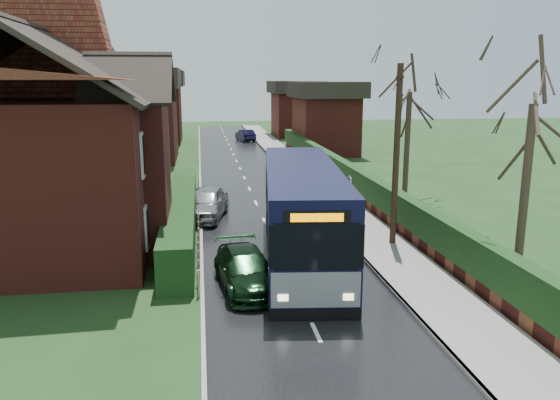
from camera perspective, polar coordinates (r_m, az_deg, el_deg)
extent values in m
plane|color=#27461E|center=(20.79, 0.32, -6.45)|extent=(140.00, 140.00, 0.00)
cube|color=black|center=(30.34, -2.53, -0.32)|extent=(6.00, 100.00, 0.02)
cube|color=slate|center=(31.03, 5.30, 0.04)|extent=(2.50, 100.00, 0.14)
cube|color=gray|center=(30.77, 3.13, -0.03)|extent=(0.12, 100.00, 0.14)
cube|color=gray|center=(30.19, -8.30, -0.44)|extent=(0.12, 100.00, 0.10)
cube|color=black|center=(25.16, -10.24, -1.37)|extent=(1.20, 16.00, 1.60)
cube|color=maroon|center=(31.38, 8.06, 0.54)|extent=(0.30, 50.00, 0.60)
cube|color=black|center=(31.21, 8.11, 2.15)|extent=(0.60, 50.00, 1.20)
cube|color=maroon|center=(25.44, -22.00, 3.12)|extent=(8.00, 14.00, 6.00)
cube|color=maroon|center=(21.90, -14.87, 2.22)|extent=(2.50, 4.00, 6.00)
cube|color=brown|center=(28.97, -19.16, 16.71)|extent=(0.90, 1.40, 2.20)
cube|color=silver|center=(20.20, -13.71, -2.64)|extent=(0.08, 1.20, 1.60)
cube|color=black|center=(20.20, -13.63, -2.64)|extent=(0.03, 0.95, 1.35)
cube|color=silver|center=(19.70, -14.10, 4.68)|extent=(0.08, 1.20, 1.60)
cube|color=black|center=(19.69, -14.02, 4.68)|extent=(0.03, 0.95, 1.35)
cube|color=silver|center=(24.07, -12.87, -0.17)|extent=(0.08, 1.20, 1.60)
cube|color=black|center=(24.07, -12.80, -0.16)|extent=(0.03, 0.95, 1.35)
cube|color=silver|center=(23.65, -13.18, 5.99)|extent=(0.08, 1.20, 1.60)
cube|color=black|center=(23.65, -13.11, 5.99)|extent=(0.03, 0.95, 1.35)
cube|color=silver|center=(27.98, -12.27, 1.62)|extent=(0.08, 1.20, 1.60)
cube|color=black|center=(27.98, -12.21, 1.62)|extent=(0.03, 0.95, 1.35)
cube|color=silver|center=(27.62, -12.52, 6.92)|extent=(0.08, 1.20, 1.60)
cube|color=black|center=(27.62, -12.46, 6.93)|extent=(0.03, 0.95, 1.35)
cube|color=silver|center=(30.44, -11.97, 2.51)|extent=(0.08, 1.20, 1.60)
cube|color=black|center=(30.43, -11.92, 2.51)|extent=(0.03, 0.95, 1.35)
cube|color=silver|center=(30.10, -12.20, 7.38)|extent=(0.08, 1.20, 1.60)
cube|color=black|center=(30.10, -12.14, 7.39)|extent=(0.03, 0.95, 1.35)
cube|color=black|center=(21.09, 2.27, -3.40)|extent=(3.97, 11.88, 1.21)
cube|color=black|center=(20.79, 2.30, -0.12)|extent=(3.99, 11.88, 1.27)
cube|color=black|center=(20.59, 2.32, 2.56)|extent=(3.97, 11.88, 0.70)
cube|color=black|center=(21.32, 2.25, -5.44)|extent=(3.97, 11.88, 0.37)
cube|color=gray|center=(15.65, 3.75, -9.31)|extent=(2.54, 0.41, 1.06)
cube|color=black|center=(15.19, 3.83, -4.90)|extent=(2.38, 0.35, 1.38)
cube|color=black|center=(14.96, 3.88, -1.80)|extent=(1.85, 0.29, 0.37)
cube|color=#FF8C00|center=(14.92, 3.89, -1.84)|extent=(1.45, 0.21, 0.23)
cube|color=black|center=(15.92, 3.72, -11.73)|extent=(2.59, 0.44, 0.32)
cube|color=#FFF2CC|center=(15.62, 0.32, -10.17)|extent=(0.30, 0.08, 0.19)
cube|color=#FFF2CC|center=(15.79, 7.16, -10.01)|extent=(0.30, 0.08, 0.19)
cylinder|color=black|center=(17.65, -0.82, -8.23)|extent=(0.41, 1.04, 1.02)
cylinder|color=black|center=(17.85, 6.97, -8.09)|extent=(0.41, 1.04, 1.02)
cylinder|color=black|center=(24.76, -1.11, -2.09)|extent=(0.41, 1.04, 1.02)
cylinder|color=black|center=(24.90, 4.41, -2.04)|extent=(0.41, 1.04, 1.02)
imported|color=#B0B0B5|center=(27.16, -7.79, -0.32)|extent=(2.75, 4.81, 1.54)
imported|color=black|center=(18.16, -3.57, -7.26)|extent=(2.20, 4.46, 1.25)
imported|color=black|center=(60.88, -3.65, 6.77)|extent=(2.11, 4.10, 1.29)
cylinder|color=slate|center=(23.32, 7.22, -0.87)|extent=(0.08, 0.08, 2.79)
cube|color=silver|center=(23.07, 7.30, 2.02)|extent=(0.09, 0.42, 0.32)
cube|color=silver|center=(23.15, 7.27, 1.05)|extent=(0.07, 0.38, 0.28)
cylinder|color=black|center=(22.40, 12.06, 4.35)|extent=(0.25, 0.25, 7.36)
cube|color=black|center=(22.19, 12.43, 12.44)|extent=(0.18, 0.95, 0.08)
cylinder|color=#3B2E23|center=(19.77, 24.19, 0.44)|extent=(0.29, 0.29, 6.00)
cylinder|color=#33251E|center=(32.86, 13.14, 5.68)|extent=(0.32, 0.32, 6.04)
cylinder|color=#34291F|center=(30.05, -18.55, 6.15)|extent=(0.34, 0.34, 7.50)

